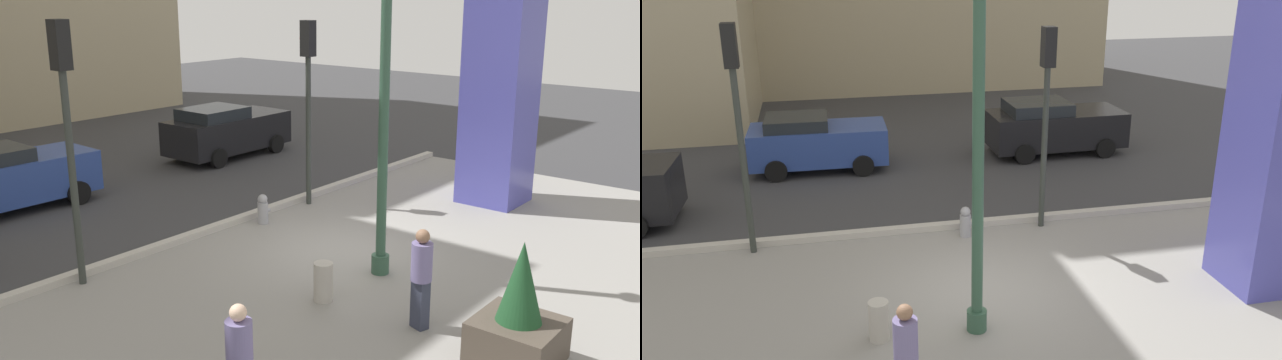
% 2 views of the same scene
% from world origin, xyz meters
% --- Properties ---
extents(ground_plane, '(60.00, 60.00, 0.00)m').
position_xyz_m(ground_plane, '(0.00, 4.00, 0.00)').
color(ground_plane, '#38383A').
extents(plaza_pavement, '(18.00, 10.00, 0.02)m').
position_xyz_m(plaza_pavement, '(0.00, -2.00, 0.00)').
color(plaza_pavement, gray).
rests_on(plaza_pavement, ground_plane).
extents(curb_strip, '(18.00, 0.24, 0.16)m').
position_xyz_m(curb_strip, '(0.00, 3.12, 0.08)').
color(curb_strip, '#B7B2A8').
rests_on(curb_strip, ground_plane).
extents(lamp_post, '(0.44, 0.44, 6.71)m').
position_xyz_m(lamp_post, '(-0.53, -1.39, 3.27)').
color(lamp_post, '#335642').
rests_on(lamp_post, ground_plane).
extents(art_pillar_blue, '(1.56, 1.56, 6.38)m').
position_xyz_m(art_pillar_blue, '(5.52, -0.92, 3.19)').
color(art_pillar_blue, '#4C4CAD').
rests_on(art_pillar_blue, ground_plane).
extents(fire_hydrant, '(0.36, 0.26, 0.75)m').
position_xyz_m(fire_hydrant, '(0.19, 2.60, 0.37)').
color(fire_hydrant, '#99999E').
rests_on(fire_hydrant, ground_plane).
extents(concrete_bollard, '(0.36, 0.36, 0.75)m').
position_xyz_m(concrete_bollard, '(-2.26, -1.31, 0.38)').
color(concrete_bollard, '#B2ADA3').
rests_on(concrete_bollard, ground_plane).
extents(traffic_light_corner, '(0.28, 0.42, 4.82)m').
position_xyz_m(traffic_light_corner, '(2.14, 2.79, 3.24)').
color(traffic_light_corner, '#333833').
rests_on(traffic_light_corner, ground_plane).
extents(traffic_light_far_side, '(0.28, 0.42, 5.06)m').
position_xyz_m(traffic_light_far_side, '(-4.66, 2.82, 3.39)').
color(traffic_light_far_side, '#333833').
rests_on(traffic_light_far_side, ground_plane).
extents(car_passing_lane, '(4.45, 2.15, 1.77)m').
position_xyz_m(car_passing_lane, '(4.55, 8.52, 0.90)').
color(car_passing_lane, black).
rests_on(car_passing_lane, ground_plane).
extents(car_far_lane, '(4.10, 2.09, 1.70)m').
position_xyz_m(car_far_lane, '(-3.11, 8.45, 0.87)').
color(car_far_lane, '#2D4793').
rests_on(car_far_lane, ground_plane).
extents(pedestrian_crossing, '(0.45, 0.45, 1.78)m').
position_xyz_m(pedestrian_crossing, '(-2.05, -3.25, 0.99)').
color(pedestrian_crossing, '#33384C').
rests_on(pedestrian_crossing, ground_plane).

